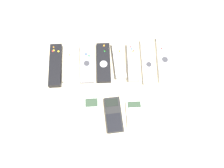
{
  "coord_description": "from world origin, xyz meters",
  "views": [
    {
      "loc": [
        -0.02,
        -0.31,
        0.86
      ],
      "look_at": [
        0.0,
        0.03,
        0.01
      ],
      "focal_mm": 35.0,
      "sensor_mm": 36.0,
      "label": 1
    }
  ],
  "objects_px": {
    "remote_0": "(56,65)",
    "remote_1": "(71,63)",
    "remote_7": "(164,60)",
    "calculator_0": "(92,116)",
    "remote_2": "(87,64)",
    "remote_6": "(148,62)",
    "calculator_1": "(113,115)",
    "remote_3": "(104,62)",
    "remote_5": "(133,62)",
    "remote_4": "(119,61)",
    "calculator_2": "(135,114)"
  },
  "relations": [
    {
      "from": "remote_3",
      "to": "calculator_2",
      "type": "relative_size",
      "value": 1.66
    },
    {
      "from": "remote_1",
      "to": "calculator_1",
      "type": "height_order",
      "value": "remote_1"
    },
    {
      "from": "remote_3",
      "to": "calculator_1",
      "type": "xyz_separation_m",
      "value": [
        0.03,
        -0.23,
        -0.0
      ]
    },
    {
      "from": "remote_3",
      "to": "remote_6",
      "type": "bearing_deg",
      "value": -1.17
    },
    {
      "from": "remote_2",
      "to": "remote_3",
      "type": "relative_size",
      "value": 0.96
    },
    {
      "from": "remote_4",
      "to": "calculator_2",
      "type": "distance_m",
      "value": 0.24
    },
    {
      "from": "remote_4",
      "to": "remote_6",
      "type": "relative_size",
      "value": 0.8
    },
    {
      "from": "remote_2",
      "to": "calculator_1",
      "type": "distance_m",
      "value": 0.25
    },
    {
      "from": "remote_4",
      "to": "calculator_1",
      "type": "relative_size",
      "value": 1.18
    },
    {
      "from": "remote_6",
      "to": "calculator_2",
      "type": "relative_size",
      "value": 1.9
    },
    {
      "from": "remote_1",
      "to": "remote_5",
      "type": "bearing_deg",
      "value": 2.06
    },
    {
      "from": "remote_2",
      "to": "remote_7",
      "type": "distance_m",
      "value": 0.34
    },
    {
      "from": "remote_3",
      "to": "remote_6",
      "type": "height_order",
      "value": "remote_6"
    },
    {
      "from": "remote_0",
      "to": "remote_4",
      "type": "distance_m",
      "value": 0.27
    },
    {
      "from": "remote_6",
      "to": "calculator_1",
      "type": "height_order",
      "value": "remote_6"
    },
    {
      "from": "remote_6",
      "to": "calculator_1",
      "type": "xyz_separation_m",
      "value": [
        -0.17,
        -0.23,
        -0.0
      ]
    },
    {
      "from": "remote_6",
      "to": "calculator_0",
      "type": "distance_m",
      "value": 0.34
    },
    {
      "from": "remote_2",
      "to": "remote_0",
      "type": "bearing_deg",
      "value": 179.53
    },
    {
      "from": "remote_0",
      "to": "calculator_2",
      "type": "height_order",
      "value": "remote_0"
    },
    {
      "from": "remote_2",
      "to": "calculator_1",
      "type": "height_order",
      "value": "remote_2"
    },
    {
      "from": "remote_2",
      "to": "remote_4",
      "type": "distance_m",
      "value": 0.14
    },
    {
      "from": "remote_4",
      "to": "calculator_2",
      "type": "height_order",
      "value": "remote_4"
    },
    {
      "from": "remote_0",
      "to": "calculator_2",
      "type": "bearing_deg",
      "value": -35.91
    },
    {
      "from": "remote_2",
      "to": "remote_3",
      "type": "height_order",
      "value": "same"
    },
    {
      "from": "remote_1",
      "to": "remote_5",
      "type": "distance_m",
      "value": 0.27
    },
    {
      "from": "remote_3",
      "to": "remote_4",
      "type": "distance_m",
      "value": 0.07
    },
    {
      "from": "remote_6",
      "to": "calculator_2",
      "type": "height_order",
      "value": "remote_6"
    },
    {
      "from": "remote_6",
      "to": "calculator_1",
      "type": "bearing_deg",
      "value": -124.11
    },
    {
      "from": "remote_3",
      "to": "remote_5",
      "type": "bearing_deg",
      "value": -2.82
    },
    {
      "from": "remote_4",
      "to": "calculator_1",
      "type": "height_order",
      "value": "remote_4"
    },
    {
      "from": "remote_3",
      "to": "calculator_2",
      "type": "distance_m",
      "value": 0.26
    },
    {
      "from": "remote_1",
      "to": "calculator_2",
      "type": "height_order",
      "value": "remote_1"
    },
    {
      "from": "remote_0",
      "to": "remote_1",
      "type": "relative_size",
      "value": 1.09
    },
    {
      "from": "remote_5",
      "to": "remote_4",
      "type": "bearing_deg",
      "value": 172.02
    },
    {
      "from": "remote_2",
      "to": "remote_4",
      "type": "height_order",
      "value": "remote_4"
    },
    {
      "from": "remote_3",
      "to": "calculator_0",
      "type": "xyz_separation_m",
      "value": [
        -0.06,
        -0.23,
        -0.0
      ]
    },
    {
      "from": "calculator_0",
      "to": "calculator_2",
      "type": "relative_size",
      "value": 1.4
    },
    {
      "from": "remote_0",
      "to": "calculator_2",
      "type": "distance_m",
      "value": 0.4
    },
    {
      "from": "remote_0",
      "to": "remote_3",
      "type": "xyz_separation_m",
      "value": [
        0.21,
        0.0,
        -0.0
      ]
    },
    {
      "from": "remote_1",
      "to": "remote_2",
      "type": "relative_size",
      "value": 1.01
    },
    {
      "from": "calculator_2",
      "to": "remote_4",
      "type": "bearing_deg",
      "value": 101.91
    },
    {
      "from": "calculator_0",
      "to": "remote_6",
      "type": "bearing_deg",
      "value": 42.19
    },
    {
      "from": "remote_6",
      "to": "remote_7",
      "type": "xyz_separation_m",
      "value": [
        0.07,
        0.01,
        0.0
      ]
    },
    {
      "from": "remote_2",
      "to": "calculator_1",
      "type": "xyz_separation_m",
      "value": [
        0.1,
        -0.23,
        -0.0
      ]
    },
    {
      "from": "remote_2",
      "to": "calculator_2",
      "type": "bearing_deg",
      "value": -51.95
    },
    {
      "from": "remote_0",
      "to": "remote_7",
      "type": "relative_size",
      "value": 0.9
    },
    {
      "from": "remote_7",
      "to": "calculator_0",
      "type": "relative_size",
      "value": 1.39
    },
    {
      "from": "remote_6",
      "to": "remote_5",
      "type": "bearing_deg",
      "value": -176.69
    },
    {
      "from": "remote_1",
      "to": "remote_3",
      "type": "bearing_deg",
      "value": 3.55
    },
    {
      "from": "remote_1",
      "to": "remote_4",
      "type": "height_order",
      "value": "remote_1"
    }
  ]
}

